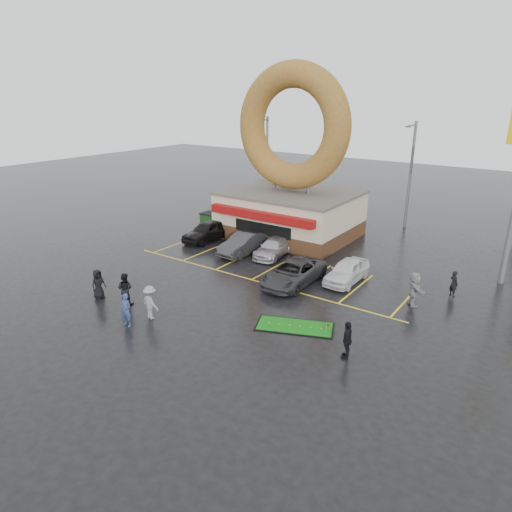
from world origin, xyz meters
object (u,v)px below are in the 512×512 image
Objects in this scene: streetlight_mid at (410,173)px; car_grey at (294,273)px; car_black at (208,231)px; streetlight_left at (267,161)px; dumpster at (212,221)px; donut_shop at (291,182)px; car_white at (347,271)px; car_dgrey at (244,243)px; putting_green at (295,326)px; car_silver at (274,248)px; person_cameraman at (347,340)px; person_blue at (126,310)px.

streetlight_mid is 17.06m from car_grey.
streetlight_mid is 17.83m from car_black.
streetlight_left is 5.00× the size of dumpster.
donut_shop reaches higher than car_white.
car_dgrey is at bearing 154.39° from car_grey.
donut_shop is 3.25× the size of car_white.
car_grey is (12.45, -15.49, -4.06)m from streetlight_left.
dumpster is at bearing 164.34° from car_white.
car_white reaches higher than dumpster.
dumpster reaches higher than putting_green.
putting_green is (6.74, -8.36, -0.59)m from car_silver.
person_blue is at bearing -82.63° from person_cameraman.
car_dgrey is 2.24m from car_silver.
car_white is at bearing -85.89° from streetlight_mid.
streetlight_mid is 2.11× the size of putting_green.
dumpster is (-1.88, 2.78, -0.14)m from car_black.
streetlight_mid is (14.00, 1.00, 0.00)m from streetlight_left.
car_black is at bearing 147.29° from putting_green.
car_dgrey reaches higher than car_white.
person_cameraman is 0.42× the size of putting_green.
car_dgrey is 2.61× the size of person_blue.
car_black is 4.25m from car_dgrey.
car_grey is 3.37m from car_white.
streetlight_left is at bearing 104.35° from car_black.
putting_green is at bearing -57.80° from donut_shop.
car_grey is (5.89, -2.81, -0.03)m from car_dgrey.
car_black reaches higher than car_grey.
donut_shop is 3.17× the size of car_silver.
streetlight_mid is 1.95× the size of car_black.
streetlight_left is 5.05× the size of person_cameraman.
person_cameraman reaches higher than dumpster.
car_black reaches higher than car_dgrey.
streetlight_mid is 26.95m from person_blue.
streetlight_mid reaches higher than person_blue.
donut_shop reaches higher than streetlight_left.
car_black reaches higher than putting_green.
dumpster is (-6.50, -2.19, -3.81)m from donut_shop.
streetlight_left is 26.69m from person_blue.
person_cameraman reaches higher than car_grey.
car_grey is at bearing -51.21° from streetlight_left.
dumpster is (-13.50, -10.14, -4.13)m from streetlight_mid.
dumpster is at bearing 152.35° from car_dgrey.
car_black is 6.28m from car_silver.
person_blue is 17.75m from dumpster.
person_cameraman is (10.36, 3.69, 0.01)m from person_blue.
streetlight_mid is 5.05× the size of person_cameraman.
car_grey reaches higher than dumpster.
putting_green is (-3.31, 1.09, -0.86)m from person_cameraman.
car_black is 14.43m from person_blue.
putting_green is (8.40, -13.33, -4.43)m from donut_shop.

